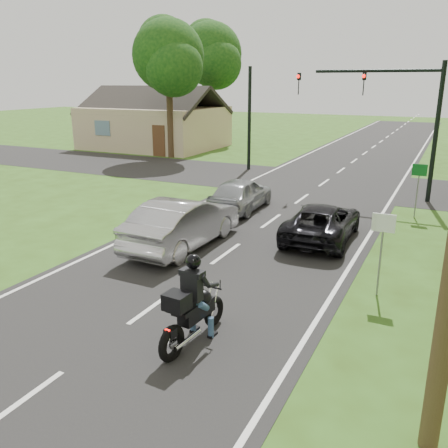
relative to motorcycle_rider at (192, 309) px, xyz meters
The scene contains 14 objects.
ground 2.09m from the motorcycle_rider, 148.17° to the left, with size 140.00×140.00×0.00m, color #2F4C15.
road 11.17m from the motorcycle_rider, 98.51° to the left, with size 8.00×100.00×0.01m, color black.
cross_road 17.12m from the motorcycle_rider, 95.53° to the left, with size 60.00×7.00×0.01m, color black.
motorcycle_rider is the anchor object (origin of this frame).
dark_suv 7.76m from the motorcycle_rider, 85.22° to the left, with size 2.04×4.42×1.23m, color black.
silver_sedan 5.96m from the motorcycle_rider, 122.34° to the left, with size 1.69×4.85×1.60m, color #ACACB1.
silver_suv 10.55m from the motorcycle_rider, 108.62° to the left, with size 1.64×4.08×1.39m, color #95989C.
traffic_signal 15.49m from the motorcycle_rider, 83.59° to the left, with size 6.38×0.44×6.00m.
signal_pole_far 20.34m from the motorcycle_rider, 109.80° to the left, with size 0.20×0.20×6.00m, color black.
sign_white 5.10m from the motorcycle_rider, 52.69° to the left, with size 0.55×0.07×2.12m.
sign_green 12.46m from the motorcycle_rider, 74.85° to the left, with size 0.55×0.07×2.12m.
tree_left_near 25.40m from the motorcycle_rider, 122.74° to the left, with size 5.12×4.96×9.22m.
tree_left_far 34.98m from the motorcycle_rider, 116.50° to the left, with size 5.76×5.58×10.14m.
house 30.64m from the motorcycle_rider, 125.20° to the left, with size 10.20×8.00×4.84m.
Camera 1 is at (6.01, -8.50, 5.16)m, focal length 38.00 mm.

